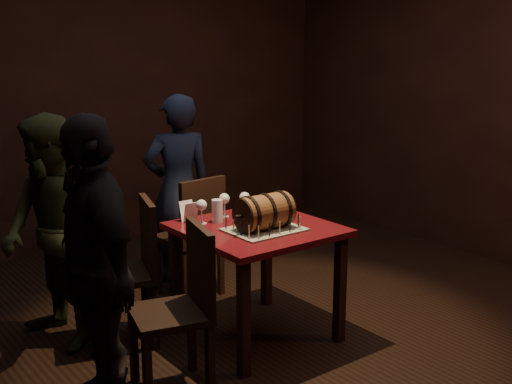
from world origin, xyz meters
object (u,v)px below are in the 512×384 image
Objects in this scene: person_left_rear at (52,233)px; chair_back at (195,231)px; pint_of_ale at (217,211)px; person_back at (178,189)px; wine_glass_left at (201,206)px; barrel_cake at (264,212)px; wine_glass_right at (245,198)px; chair_left_front at (184,300)px; wine_glass_mid at (224,200)px; person_left_front at (94,269)px; pub_table at (256,243)px; chair_left_rear at (134,263)px.

chair_back is at bearing 89.02° from person_left_rear.
person_back reaches higher than pint_of_ale.
barrel_cake is at bearing -57.85° from wine_glass_left.
pint_of_ale is 0.16× the size of chair_back.
wine_glass_right is 0.17× the size of chair_back.
chair_left_front is (-0.69, -0.17, -0.35)m from barrel_cake.
wine_glass_mid is 0.61m from chair_back.
wine_glass_left is 1.04m from person_left_front.
person_left_front is (-1.15, -0.52, -0.08)m from wine_glass_mid.
pub_table is at bearing 49.95° from person_left_rear.
pub_table is 6.00× the size of pint_of_ale.
chair_left_front reaches higher than pub_table.
person_left_front reaches higher than chair_left_front.
person_back is at bearing 83.29° from pub_table.
wine_glass_right is at bearing 116.17° from person_left_front.
person_back is at bearing 79.03° from wine_glass_mid.
pint_of_ale is 0.10× the size of person_left_front.
wine_glass_left is 0.71m from chair_back.
person_back is at bearing 75.87° from chair_back.
person_left_front reaches higher than person_left_rear.
wine_glass_left reaches higher than pub_table.
wine_glass_left is 0.17× the size of chair_back.
chair_left_front reaches higher than wine_glass_left.
wine_glass_left is 1.00× the size of wine_glass_right.
barrel_cake is 0.90m from chair_left_rear.
pint_of_ale is at bearing 110.31° from barrel_cake.
wine_glass_mid is (-0.03, 0.31, 0.23)m from pub_table.
pint_of_ale is at bearing -172.66° from wine_glass_right.
person_left_rear is (-0.37, 0.95, 0.22)m from chair_left_front.
pub_table is 0.82m from chair_back.
wine_glass_mid reaches higher than pint_of_ale.
chair_left_rear is (-0.66, 0.42, -0.12)m from pub_table.
wine_glass_mid is at bearing -10.01° from chair_left_rear.
person_back reaches higher than chair_left_rear.
barrel_cake reaches higher than wine_glass_right.
pub_table is at bearing -32.71° from chair_left_rear.
wine_glass_left is (-0.25, 0.26, 0.23)m from pub_table.
wine_glass_left is 1.00× the size of wine_glass_mid.
person_left_front reaches higher than chair_left_rear.
chair_left_rear is at bearing 169.99° from wine_glass_mid.
person_back reaches higher than chair_left_front.
barrel_cake is at bearing 97.43° from person_back.
pub_table is 1.20m from person_left_front.
wine_glass_mid is at bearing 41.14° from chair_left_front.
chair_back is (0.19, 0.58, -0.30)m from pint_of_ale.
pint_of_ale is at bearing 56.49° from person_left_rear.
person_left_rear reaches higher than wine_glass_right.
wine_glass_left is at bearing 134.20° from pub_table.
person_back reaches higher than pub_table.
barrel_cake is 0.42× the size of chair_back.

